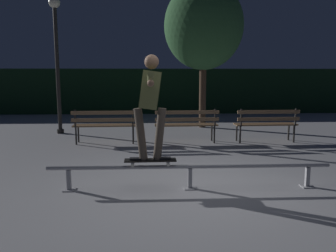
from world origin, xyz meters
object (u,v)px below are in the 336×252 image
at_px(tree_behind_benches, 204,26).
at_px(lamp_post_left, 57,48).
at_px(park_bench_leftmost, 105,123).
at_px(skateboarder, 150,98).
at_px(park_bench_right_center, 267,122).
at_px(grind_rail, 190,170).
at_px(skateboard, 150,160).
at_px(park_bench_left_center, 187,122).

bearing_deg(tree_behind_benches, lamp_post_left, -167.10).
height_order(park_bench_leftmost, tree_behind_benches, tree_behind_benches).
bearing_deg(skateboarder, park_bench_right_center, 49.85).
bearing_deg(grind_rail, lamp_post_left, 123.04).
bearing_deg(park_bench_leftmost, grind_rail, -63.10).
bearing_deg(skateboard, park_bench_left_center, 75.70).
distance_m(park_bench_left_center, lamp_post_left, 4.40).
distance_m(skateboard, park_bench_left_center, 3.60).
xyz_separation_m(skateboarder, park_bench_leftmost, (-1.17, 3.49, -0.85)).
bearing_deg(park_bench_right_center, tree_behind_benches, 116.06).
distance_m(skateboarder, tree_behind_benches, 6.60).
height_order(skateboarder, park_bench_left_center, skateboarder).
bearing_deg(tree_behind_benches, grind_rail, -99.91).
relative_size(skateboard, park_bench_left_center, 0.49).
bearing_deg(park_bench_right_center, park_bench_left_center, 180.00).
relative_size(park_bench_left_center, lamp_post_left, 0.41).
height_order(skateboarder, lamp_post_left, lamp_post_left).
height_order(park_bench_left_center, lamp_post_left, lamp_post_left).
bearing_deg(tree_behind_benches, park_bench_right_center, -63.94).
bearing_deg(tree_behind_benches, skateboard, -105.30).
height_order(park_bench_left_center, tree_behind_benches, tree_behind_benches).
xyz_separation_m(park_bench_right_center, lamp_post_left, (-5.66, 1.61, 1.94)).
relative_size(grind_rail, skateboard, 5.49).
bearing_deg(park_bench_right_center, lamp_post_left, 164.13).
distance_m(skateboard, park_bench_right_center, 4.57).
relative_size(skateboarder, lamp_post_left, 0.40).
distance_m(skateboard, lamp_post_left, 6.12).
relative_size(park_bench_leftmost, park_bench_right_center, 1.00).
bearing_deg(park_bench_left_center, grind_rail, -94.69).
distance_m(park_bench_leftmost, park_bench_left_center, 2.06).
bearing_deg(grind_rail, park_bench_left_center, 85.31).
xyz_separation_m(park_bench_left_center, tree_behind_benches, (0.78, 2.61, 2.71)).
bearing_deg(skateboard, park_bench_leftmost, 108.50).
distance_m(tree_behind_benches, lamp_post_left, 4.56).
distance_m(park_bench_right_center, tree_behind_benches, 3.98).
relative_size(skateboard, lamp_post_left, 0.20).
bearing_deg(park_bench_right_center, skateboard, -130.18).
xyz_separation_m(skateboard, park_bench_leftmost, (-1.17, 3.49, 0.09)).
bearing_deg(tree_behind_benches, skateboarder, -105.27).
bearing_deg(skateboarder, skateboard, -178.49).
bearing_deg(lamp_post_left, park_bench_right_center, -15.87).
xyz_separation_m(skateboarder, park_bench_left_center, (0.89, 3.49, -0.85)).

